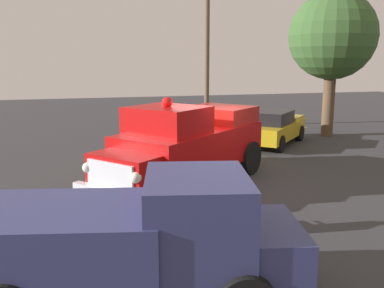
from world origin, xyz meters
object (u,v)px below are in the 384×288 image
at_px(lawn_chair_by_car, 203,145).
at_px(utility_pole, 207,54).
at_px(lawn_chair_near_truck, 243,207).
at_px(traffic_cone, 233,198).
at_px(parked_pickup, 138,236).
at_px(oak_tree_left, 333,37).
at_px(classic_hot_rod, 272,127).
at_px(vintage_fire_truck, 187,143).
at_px(spectator_seated, 239,200).

bearing_deg(lawn_chair_by_car, utility_pole, -18.21).
xyz_separation_m(lawn_chair_near_truck, traffic_cone, (1.34, -0.29, -0.28)).
height_order(parked_pickup, oak_tree_left, oak_tree_left).
bearing_deg(utility_pole, oak_tree_left, -133.32).
distance_m(parked_pickup, lawn_chair_near_truck, 3.06).
bearing_deg(classic_hot_rod, vintage_fire_truck, 133.40).
xyz_separation_m(lawn_chair_near_truck, spectator_seated, (0.12, 0.05, 0.11)).
xyz_separation_m(classic_hot_rod, spectator_seated, (-8.48, 4.89, -0.05)).
distance_m(lawn_chair_near_truck, lawn_chair_by_car, 6.46).
relative_size(classic_hot_rod, oak_tree_left, 0.66).
bearing_deg(vintage_fire_truck, parked_pickup, 158.24).
height_order(parked_pickup, lawn_chair_by_car, parked_pickup).
bearing_deg(traffic_cone, utility_pole, -14.70).
relative_size(vintage_fire_truck, lawn_chair_by_car, 5.84).
xyz_separation_m(lawn_chair_by_car, oak_tree_left, (3.45, -7.22, 4.01)).
bearing_deg(lawn_chair_near_truck, vintage_fire_truck, 2.26).
relative_size(oak_tree_left, utility_pole, 0.90).
height_order(vintage_fire_truck, lawn_chair_near_truck, vintage_fire_truck).
bearing_deg(oak_tree_left, parked_pickup, 137.31).
xyz_separation_m(parked_pickup, spectator_seated, (1.94, -2.38, -0.29)).
bearing_deg(lawn_chair_near_truck, parked_pickup, 126.87).
bearing_deg(lawn_chair_by_car, parked_pickup, 156.75).
xyz_separation_m(lawn_chair_by_car, spectator_seated, (-6.24, 1.14, 0.11)).
height_order(lawn_chair_near_truck, lawn_chair_by_car, same).
xyz_separation_m(utility_pole, traffic_cone, (-12.85, 3.37, -3.55)).
bearing_deg(utility_pole, parked_pickup, 159.17).
distance_m(classic_hot_rod, lawn_chair_near_truck, 9.87).
xyz_separation_m(lawn_chair_near_truck, lawn_chair_by_car, (6.36, -1.09, 0.00)).
bearing_deg(traffic_cone, parked_pickup, 139.27).
height_order(parked_pickup, lawn_chair_near_truck, parked_pickup).
bearing_deg(traffic_cone, classic_hot_rod, -32.05).
height_order(classic_hot_rod, spectator_seated, classic_hot_rod).
xyz_separation_m(lawn_chair_near_truck, oak_tree_left, (9.82, -8.30, 4.01)).
height_order(lawn_chair_by_car, utility_pole, utility_pole).
xyz_separation_m(classic_hot_rod, parked_pickup, (-10.42, 7.27, 0.24)).
bearing_deg(parked_pickup, oak_tree_left, -42.69).
bearing_deg(lawn_chair_near_truck, utility_pole, -14.47).
bearing_deg(classic_hot_rod, parked_pickup, 145.11).
relative_size(lawn_chair_by_car, spectator_seated, 0.79).
xyz_separation_m(parked_pickup, utility_pole, (16.01, -6.09, 2.86)).
xyz_separation_m(vintage_fire_truck, parked_pickup, (-5.70, 2.28, -0.21)).
distance_m(parked_pickup, spectator_seated, 3.09).
height_order(vintage_fire_truck, oak_tree_left, oak_tree_left).
distance_m(lawn_chair_by_car, spectator_seated, 6.34).
xyz_separation_m(lawn_chair_by_car, utility_pole, (7.83, -2.58, 3.26)).
bearing_deg(traffic_cone, lawn_chair_by_car, -9.00).
distance_m(classic_hot_rod, utility_pole, 6.51).
xyz_separation_m(spectator_seated, traffic_cone, (1.22, -0.34, -0.39)).
xyz_separation_m(classic_hot_rod, lawn_chair_near_truck, (-8.60, 4.84, -0.16)).
bearing_deg(vintage_fire_truck, lawn_chair_near_truck, -177.74).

